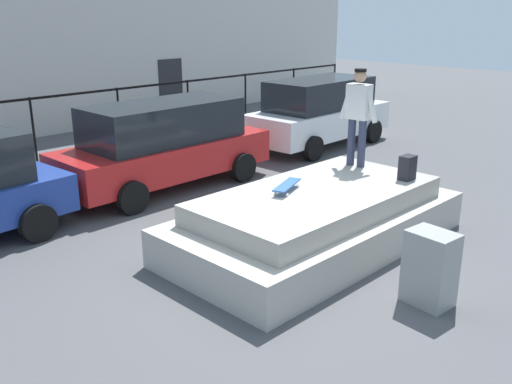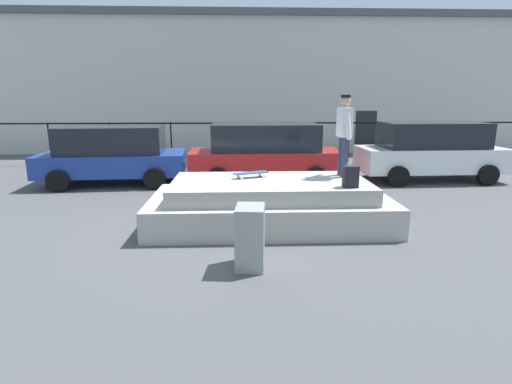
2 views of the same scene
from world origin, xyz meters
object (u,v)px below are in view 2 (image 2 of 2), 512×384
Objects in this scene: car_blue_hatchback_near at (113,154)px; car_red_hatchback_mid at (265,152)px; skateboarder at (344,130)px; backpack at (351,177)px; utility_box at (250,237)px; car_white_hatchback_far at (431,150)px; skateboard at (251,173)px.

car_red_hatchback_mid reaches higher than car_blue_hatchback_near.
car_blue_hatchback_near is at bearing -179.73° from car_red_hatchback_mid.
backpack is (-0.12, -1.13, -0.80)m from skateboarder.
skateboarder is 3.71m from utility_box.
car_white_hatchback_far is (3.88, 3.93, -0.97)m from skateboarder.
car_blue_hatchback_near is at bearing -40.03° from backpack.
skateboarder reaches higher than utility_box.
skateboarder is at bearing 57.18° from utility_box.
skateboard is 5.72m from car_blue_hatchback_near.
skateboarder is 7.32m from car_blue_hatchback_near.
skateboard reaches higher than utility_box.
skateboard is 1.92× the size of backpack.
skateboarder is 1.76× the size of utility_box.
backpack is (1.90, -1.00, 0.11)m from skateboard.
skateboarder reaches higher than car_blue_hatchback_near.
car_blue_hatchback_near is at bearing 136.33° from skateboard.
skateboard is 2.15m from backpack.
car_blue_hatchback_near is (-4.14, 3.95, -0.10)m from skateboard.
skateboard is 2.62m from utility_box.
backpack is 5.16m from car_red_hatchback_mid.
skateboard is at bearing -176.47° from skateboarder.
car_red_hatchback_mid is (-1.34, 4.98, -0.18)m from backpack.
skateboarder reaches higher than skateboard.
skateboard is 0.17× the size of car_white_hatchback_far.
backpack is at bearing 43.40° from utility_box.
skateboard is 7.16m from car_white_hatchback_far.
car_blue_hatchback_near is 7.68m from utility_box.
skateboarder is at bearing -69.16° from car_red_hatchback_mid.
utility_box is (-0.65, -6.53, -0.47)m from car_red_hatchback_mid.
skateboarder is at bearing -31.82° from car_blue_hatchback_near.
car_blue_hatchback_near reaches higher than utility_box.
car_red_hatchback_mid is (4.70, 0.02, 0.03)m from car_blue_hatchback_near.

